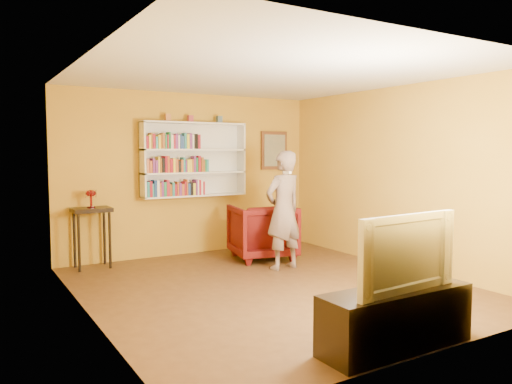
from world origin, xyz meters
TOP-DOWN VIEW (x-y plane):
  - room_shell at (0.00, 0.00)m, footprint 5.30×5.80m
  - bookshelf at (0.00, 2.41)m, footprint 1.80×0.29m
  - books_row_lower at (-0.37, 2.30)m, footprint 0.99×0.19m
  - books_row_middle at (-0.34, 2.30)m, footprint 1.06×0.19m
  - books_row_upper at (-0.40, 2.30)m, footprint 0.92×0.19m
  - ornament_left at (-0.46, 2.35)m, footprint 0.09×0.09m
  - ornament_centre at (-0.07, 2.35)m, footprint 0.08×0.08m
  - ornament_right at (0.46, 2.35)m, footprint 0.09×0.09m
  - framed_painting at (1.65, 2.46)m, footprint 0.55×0.05m
  - console_table at (-1.71, 2.25)m, footprint 0.55×0.42m
  - ruby_lustre at (-1.71, 2.25)m, footprint 0.16×0.16m
  - armchair at (0.80, 1.49)m, footprint 1.13×1.15m
  - person at (0.69, 0.73)m, footprint 0.69×0.50m
  - game_remote at (0.56, 0.44)m, footprint 0.04×0.15m
  - tv_cabinet at (-0.13, -2.25)m, footprint 1.49×0.45m
  - television at (-0.13, -2.25)m, footprint 1.18×0.23m

SIDE VIEW (x-z plane):
  - tv_cabinet at x=-0.13m, z-range 0.00..0.53m
  - armchair at x=0.80m, z-range 0.00..0.89m
  - console_table at x=-1.71m, z-range 0.30..1.20m
  - television at x=-0.13m, z-range 0.53..1.20m
  - person at x=0.69m, z-range 0.00..1.74m
  - room_shell at x=0.00m, z-range -0.42..2.46m
  - ruby_lustre at x=-1.71m, z-range 0.96..1.23m
  - books_row_lower at x=-0.37m, z-range 1.00..1.26m
  - game_remote at x=0.56m, z-range 1.42..1.46m
  - books_row_middle at x=-0.34m, z-range 1.37..1.64m
  - bookshelf at x=0.00m, z-range 0.98..2.21m
  - framed_painting at x=1.65m, z-range 1.40..2.10m
  - books_row_upper at x=-0.40m, z-range 1.76..2.02m
  - ornament_centre at x=-0.07m, z-range 2.21..2.33m
  - ornament_left at x=-0.46m, z-range 2.21..2.33m
  - ornament_right at x=0.46m, z-range 2.21..2.33m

